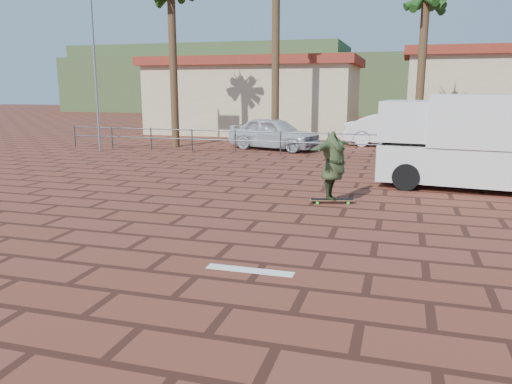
% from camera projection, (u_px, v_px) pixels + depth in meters
% --- Properties ---
extents(ground, '(120.00, 120.00, 0.00)m').
position_uv_depth(ground, '(232.00, 244.00, 9.09)').
color(ground, brown).
rests_on(ground, ground).
extents(paint_stripe, '(1.40, 0.22, 0.01)m').
position_uv_depth(paint_stripe, '(250.00, 270.00, 7.77)').
color(paint_stripe, white).
rests_on(paint_stripe, ground).
extents(guardrail, '(24.06, 0.06, 1.00)m').
position_uv_depth(guardrail, '(329.00, 140.00, 20.21)').
color(guardrail, '#47494F').
rests_on(guardrail, ground).
extents(flagpole, '(1.30, 0.10, 8.00)m').
position_uv_depth(flagpole, '(96.00, 43.00, 21.17)').
color(flagpole, gray).
rests_on(flagpole, ground).
extents(palm_center, '(2.40, 2.40, 7.75)m').
position_uv_depth(palm_center, '(426.00, 2.00, 21.36)').
color(palm_center, brown).
rests_on(palm_center, ground).
extents(building_west, '(12.60, 7.60, 4.50)m').
position_uv_depth(building_west, '(256.00, 95.00, 30.92)').
color(building_west, beige).
rests_on(building_west, ground).
extents(building_east, '(10.60, 6.60, 5.00)m').
position_uv_depth(building_east, '(497.00, 91.00, 28.89)').
color(building_east, beige).
rests_on(building_east, ground).
extents(hill_front, '(70.00, 18.00, 6.00)m').
position_uv_depth(hill_front, '(379.00, 85.00, 55.41)').
color(hill_front, '#384C28').
rests_on(hill_front, ground).
extents(hill_back, '(35.00, 14.00, 8.00)m').
position_uv_depth(hill_back, '(213.00, 78.00, 66.89)').
color(hill_back, '#384C28').
rests_on(hill_back, ground).
extents(longboard, '(1.10, 0.51, 0.11)m').
position_uv_depth(longboard, '(332.00, 200.00, 12.22)').
color(longboard, olive).
rests_on(longboard, ground).
extents(skateboarder, '(1.08, 2.12, 1.67)m').
position_uv_depth(skateboarder, '(333.00, 166.00, 12.04)').
color(skateboarder, '#323F22').
rests_on(skateboarder, longboard).
extents(campervan, '(5.22, 2.68, 2.60)m').
position_uv_depth(campervan, '(477.00, 140.00, 13.76)').
color(campervan, silver).
rests_on(campervan, ground).
extents(car_silver, '(4.58, 2.85, 1.45)m').
position_uv_depth(car_silver, '(274.00, 133.00, 22.67)').
color(car_silver, silver).
rests_on(car_silver, ground).
extents(car_white, '(4.78, 2.06, 1.53)m').
position_uv_depth(car_white, '(395.00, 130.00, 23.73)').
color(car_white, white).
rests_on(car_white, ground).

